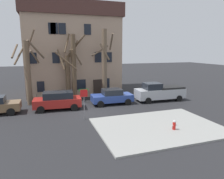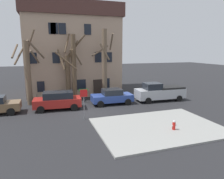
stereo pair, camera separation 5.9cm
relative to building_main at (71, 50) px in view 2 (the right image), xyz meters
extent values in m
plane|color=#262628|center=(0.35, -10.15, -5.69)|extent=(120.00, 120.00, 0.00)
cube|color=#999993|center=(4.13, -15.60, -5.63)|extent=(9.11, 6.57, 0.12)
cube|color=tan|center=(0.00, 0.00, -0.89)|extent=(11.48, 8.10, 9.60)
cube|color=#4C2D28|center=(0.00, 0.00, 4.73)|extent=(11.98, 8.60, 1.64)
cube|color=#2D231E|center=(2.52, -4.09, -4.64)|extent=(1.10, 0.12, 2.10)
cube|color=black|center=(-4.12, -4.08, -4.09)|extent=(0.80, 0.08, 1.20)
cube|color=black|center=(-0.16, -4.08, -4.09)|extent=(0.80, 0.08, 1.20)
cube|color=black|center=(0.63, -4.08, -4.09)|extent=(0.80, 0.08, 1.20)
cube|color=black|center=(3.64, -4.08, -4.09)|extent=(0.80, 0.08, 1.20)
cube|color=black|center=(-4.74, -4.08, -0.89)|extent=(0.80, 0.08, 1.20)
cube|color=black|center=(-2.29, -4.08, -0.89)|extent=(0.80, 0.08, 1.20)
cube|color=black|center=(2.61, -4.08, -0.89)|extent=(0.80, 0.08, 1.20)
cube|color=black|center=(3.95, -4.08, -0.89)|extent=(0.80, 0.08, 1.20)
cube|color=black|center=(-2.54, -4.08, 2.31)|extent=(0.80, 0.08, 1.20)
cube|color=black|center=(-2.33, -4.08, 2.31)|extent=(0.80, 0.08, 1.20)
cube|color=black|center=(-1.46, -4.08, 2.31)|extent=(0.80, 0.08, 1.20)
cube|color=black|center=(1.40, -4.08, 2.31)|extent=(0.80, 0.08, 1.20)
cylinder|color=brown|center=(-5.24, -5.69, -2.39)|extent=(0.54, 0.54, 6.61)
cylinder|color=brown|center=(-4.48, -6.02, -0.68)|extent=(0.88, 1.71, 1.39)
cylinder|color=brown|center=(-4.79, -5.26, 0.95)|extent=(1.10, 1.15, 2.22)
cylinder|color=brown|center=(-4.29, -6.38, 0.03)|extent=(1.60, 2.11, 1.86)
cylinder|color=brown|center=(-5.93, -5.21, -0.48)|extent=(1.18, 1.60, 2.00)
cylinder|color=brown|center=(-6.33, -5.52, -0.11)|extent=(0.54, 2.29, 1.43)
cylinder|color=brown|center=(-1.16, -4.99, -3.15)|extent=(0.51, 0.51, 5.09)
cylinder|color=brown|center=(-0.72, -5.14, -0.76)|extent=(0.51, 1.08, 1.71)
cylinder|color=brown|center=(-1.84, -5.26, -1.06)|extent=(0.76, 1.56, 2.22)
cylinder|color=brown|center=(-1.40, -6.05, -1.16)|extent=(2.27, 0.68, 1.96)
cylinder|color=brown|center=(-0.48, -5.26, -2.02)|extent=(0.49, 0.49, 7.35)
cylinder|color=brown|center=(-0.47, -4.68, -0.02)|extent=(1.30, 0.19, 2.12)
cylinder|color=brown|center=(-1.11, -4.61, -0.81)|extent=(1.49, 1.45, 1.47)
cylinder|color=brown|center=(0.08, -4.46, 0.60)|extent=(1.79, 1.32, 2.18)
cylinder|color=brown|center=(-0.17, -5.76, -0.80)|extent=(1.23, 0.83, 1.79)
cylinder|color=brown|center=(-1.11, -4.91, 0.73)|extent=(0.91, 1.47, 2.15)
cylinder|color=brown|center=(2.90, -5.82, -1.71)|extent=(0.53, 0.53, 7.96)
cylinder|color=brown|center=(2.78, -6.30, -0.22)|extent=(1.15, 0.46, 1.84)
cylinder|color=brown|center=(3.68, -5.93, 0.88)|extent=(0.41, 1.72, 1.81)
cylinder|color=brown|center=(2.66, -4.81, -0.12)|extent=(2.16, 0.69, 1.29)
cylinder|color=black|center=(-6.68, -9.03, -5.35)|extent=(0.68, 0.23, 0.68)
cylinder|color=black|center=(-6.67, -7.28, -5.35)|extent=(0.68, 0.23, 0.68)
cube|color=#AD231E|center=(-2.63, -8.35, -4.97)|extent=(4.56, 2.14, 0.80)
cube|color=#1E232B|center=(-2.54, -8.35, -4.27)|extent=(2.86, 1.81, 0.62)
cylinder|color=black|center=(-4.20, -9.17, -5.35)|extent=(0.69, 0.27, 0.68)
cylinder|color=black|center=(-4.07, -7.33, -5.35)|extent=(0.69, 0.27, 0.68)
cylinder|color=black|center=(-1.18, -9.37, -5.35)|extent=(0.69, 0.27, 0.68)
cylinder|color=black|center=(-1.06, -7.53, -5.35)|extent=(0.69, 0.27, 0.68)
cube|color=#2D4799|center=(3.01, -8.13, -5.01)|extent=(4.39, 2.02, 0.72)
cube|color=#1E232B|center=(3.01, -8.13, -4.37)|extent=(2.05, 1.71, 0.58)
cylinder|color=black|center=(1.51, -9.01, -5.35)|extent=(0.69, 0.24, 0.68)
cylinder|color=black|center=(1.57, -7.14, -5.35)|extent=(0.69, 0.24, 0.68)
cylinder|color=black|center=(4.45, -9.11, -5.35)|extent=(0.69, 0.24, 0.68)
cylinder|color=black|center=(4.51, -7.24, -5.35)|extent=(0.69, 0.24, 0.68)
cube|color=#B7BABF|center=(8.64, -8.45, -4.85)|extent=(5.65, 2.19, 1.05)
cube|color=#1E232B|center=(7.64, -8.40, -3.97)|extent=(1.86, 1.78, 0.70)
cube|color=black|center=(9.87, -8.51, -4.22)|extent=(2.98, 1.99, 0.20)
cylinder|color=black|center=(6.71, -9.33, -5.35)|extent=(0.69, 0.25, 0.68)
cylinder|color=black|center=(6.80, -7.40, -5.35)|extent=(0.69, 0.25, 0.68)
cylinder|color=black|center=(10.49, -9.50, -5.35)|extent=(0.69, 0.25, 0.68)
cylinder|color=black|center=(10.58, -7.57, -5.35)|extent=(0.69, 0.25, 0.68)
cylinder|color=red|center=(4.83, -16.57, -5.29)|extent=(0.22, 0.22, 0.56)
sphere|color=silver|center=(4.83, -16.57, -4.99)|extent=(0.21, 0.21, 0.21)
cylinder|color=silver|center=(4.67, -16.57, -5.26)|extent=(0.10, 0.09, 0.09)
cylinder|color=silver|center=(4.99, -16.57, -5.26)|extent=(0.10, 0.09, 0.09)
cylinder|color=slate|center=(-0.73, -12.03, -4.43)|extent=(0.07, 0.07, 2.53)
cube|color=red|center=(-0.73, -12.05, -3.46)|extent=(0.60, 0.03, 0.60)
cube|color=#1E8C38|center=(-0.73, -12.01, -3.21)|extent=(0.76, 0.02, 0.18)
torus|color=black|center=(-3.86, -5.40, -5.34)|extent=(0.71, 0.11, 0.71)
torus|color=black|center=(-4.90, -5.48, -5.34)|extent=(0.71, 0.11, 0.71)
cylinder|color=black|center=(-4.38, -5.44, -5.12)|extent=(1.00, 0.12, 0.19)
cylinder|color=black|center=(-4.58, -5.46, -4.89)|extent=(0.09, 0.04, 0.45)
camera|label=1|loc=(-3.78, -28.22, 0.04)|focal=32.85mm
camera|label=2|loc=(-3.72, -28.24, 0.04)|focal=32.85mm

